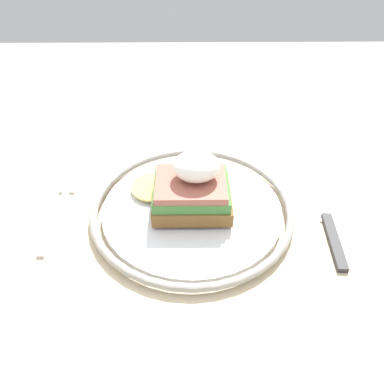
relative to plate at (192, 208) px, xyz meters
The scene contains 5 objects.
dining_table 0.14m from the plate, behind, with size 1.12×0.70×0.77m.
plate is the anchor object (origin of this frame).
sandwich 0.04m from the plate, 143.90° to the left, with size 0.13×0.11×0.08m.
fork 0.17m from the plate, behind, with size 0.02×0.15×0.00m.
knife 0.17m from the plate, ahead, with size 0.03×0.20×0.01m.
Camera 1 is at (0.03, -0.36, 1.11)m, focal length 35.00 mm.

